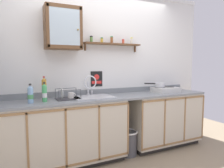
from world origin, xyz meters
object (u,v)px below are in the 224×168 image
at_px(bottle_water_blue_0, 30,95).
at_px(wall_cabinet, 63,28).
at_px(hot_plate_stove, 165,90).
at_px(bottle_juice_amber_1, 44,89).
at_px(sink, 92,98).
at_px(warning_sign, 97,79).
at_px(mug, 71,96).
at_px(bottle_soda_green_2, 45,93).
at_px(trash_bin, 128,142).
at_px(dish_rack, 67,98).
at_px(saucepan, 160,85).

relative_size(bottle_water_blue_0, wall_cabinet, 0.41).
bearing_deg(hot_plate_stove, bottle_juice_amber_1, 176.88).
xyz_separation_m(sink, warning_sign, (0.16, 0.25, 0.26)).
relative_size(mug, wall_cabinet, 0.19).
relative_size(bottle_soda_green_2, trash_bin, 0.66).
distance_m(dish_rack, wall_cabinet, 0.97).
bearing_deg(saucepan, mug, 179.64).
xyz_separation_m(dish_rack, warning_sign, (0.54, 0.26, 0.22)).
bearing_deg(mug, trash_bin, -8.86).
bearing_deg(wall_cabinet, sink, -17.73).
bearing_deg(saucepan, bottle_soda_green_2, -177.99).
bearing_deg(dish_rack, sink, 1.93).
bearing_deg(dish_rack, warning_sign, 25.70).
distance_m(bottle_juice_amber_1, warning_sign, 0.86).
bearing_deg(trash_bin, bottle_soda_green_2, 177.35).
xyz_separation_m(bottle_soda_green_2, trash_bin, (1.22, -0.06, -0.84)).
bearing_deg(dish_rack, hot_plate_stove, -1.19).
bearing_deg(sink, warning_sign, 56.30).
height_order(sink, bottle_juice_amber_1, bottle_juice_amber_1).
height_order(hot_plate_stove, trash_bin, hot_plate_stove).
xyz_separation_m(bottle_water_blue_0, dish_rack, (0.48, 0.09, -0.08)).
relative_size(bottle_juice_amber_1, bottle_soda_green_2, 1.26).
bearing_deg(dish_rack, saucepan, -0.24).
bearing_deg(saucepan, warning_sign, 165.81).
distance_m(dish_rack, warning_sign, 0.64).
relative_size(saucepan, bottle_soda_green_2, 1.21).
bearing_deg(bottle_soda_green_2, bottle_water_blue_0, -175.46).
xyz_separation_m(hot_plate_stove, saucepan, (-0.11, 0.03, 0.09)).
bearing_deg(wall_cabinet, saucepan, -5.05).
bearing_deg(mug, saucepan, -0.36).
distance_m(hot_plate_stove, wall_cabinet, 1.96).
xyz_separation_m(bottle_juice_amber_1, wall_cabinet, (0.29, 0.06, 0.83)).
bearing_deg(bottle_soda_green_2, hot_plate_stove, 1.09).
distance_m(sink, bottle_juice_amber_1, 0.69).
bearing_deg(bottle_juice_amber_1, mug, -11.34).
height_order(bottle_water_blue_0, trash_bin, bottle_water_blue_0).
bearing_deg(bottle_water_blue_0, bottle_soda_green_2, 4.54).
bearing_deg(dish_rack, mug, 2.82).
relative_size(wall_cabinet, trash_bin, 1.55).
relative_size(bottle_juice_amber_1, dish_rack, 0.99).
relative_size(mug, trash_bin, 0.30).
bearing_deg(warning_sign, dish_rack, -154.30).
xyz_separation_m(warning_sign, trash_bin, (0.37, -0.39, -0.98)).
distance_m(sink, mug, 0.32).
relative_size(sink, trash_bin, 1.49).
bearing_deg(wall_cabinet, mug, -63.67).
xyz_separation_m(sink, hot_plate_stove, (1.32, -0.05, 0.06)).
relative_size(saucepan, bottle_juice_amber_1, 0.96).
xyz_separation_m(dish_rack, wall_cabinet, (-0.01, 0.13, 0.96)).
distance_m(mug, warning_sign, 0.58).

